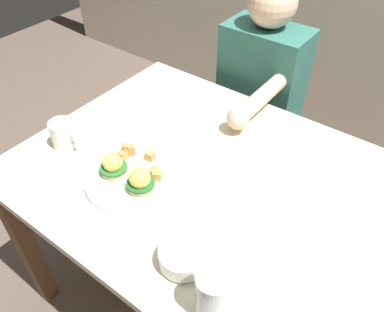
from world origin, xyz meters
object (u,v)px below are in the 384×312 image
eggs_benedict_plate (129,176)px  coffee_mug (63,134)px  dining_table (210,198)px  water_glass_near (212,297)px  fork (218,106)px  diner_person (257,96)px  fruit_bowl (183,257)px

eggs_benedict_plate → coffee_mug: coffee_mug is taller
dining_table → eggs_benedict_plate: 0.28m
eggs_benedict_plate → water_glass_near: bearing=-23.6°
fork → water_glass_near: water_glass_near is taller
eggs_benedict_plate → water_glass_near: 0.47m
coffee_mug → water_glass_near: bearing=-14.3°
water_glass_near → diner_person: size_ratio=0.12×
coffee_mug → fork: size_ratio=0.81×
fork → diner_person: size_ratio=0.12×
dining_table → water_glass_near: bearing=-55.0°
dining_table → coffee_mug: 0.52m
fork → dining_table: bearing=-59.6°
coffee_mug → diner_person: diner_person is taller
coffee_mug → water_glass_near: (0.72, -0.18, 0.01)m
coffee_mug → diner_person: bearing=68.7°
fruit_bowl → diner_person: diner_person is taller
dining_table → coffee_mug: coffee_mug is taller
eggs_benedict_plate → dining_table: bearing=43.2°
dining_table → eggs_benedict_plate: bearing=-136.8°
dining_table → water_glass_near: water_glass_near is taller
fruit_bowl → diner_person: 0.95m
eggs_benedict_plate → diner_person: size_ratio=0.24×
dining_table → diner_person: diner_person is taller
eggs_benedict_plate → water_glass_near: size_ratio=1.96×
water_glass_near → diner_person: diner_person is taller
eggs_benedict_plate → fruit_bowl: (0.30, -0.13, 0.01)m
dining_table → eggs_benedict_plate: size_ratio=4.44×
fruit_bowl → diner_person: bearing=107.9°
dining_table → fruit_bowl: fruit_bowl is taller
water_glass_near → fruit_bowl: bearing=155.1°
fruit_bowl → water_glass_near: size_ratio=0.87×
fruit_bowl → coffee_mug: (-0.59, 0.12, 0.02)m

